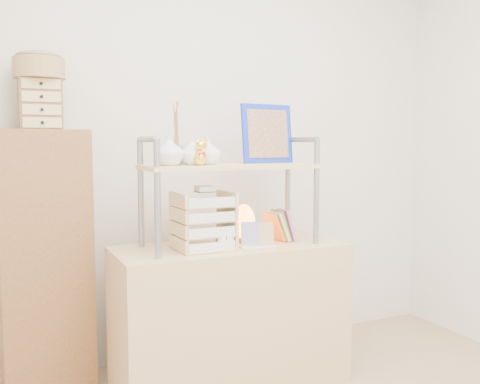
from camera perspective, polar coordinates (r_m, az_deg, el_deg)
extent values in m
cube|color=silver|center=(3.21, -4.72, 5.56)|extent=(3.40, 0.02, 2.60)
cube|color=tan|center=(2.89, -1.04, -13.02)|extent=(1.20, 0.50, 0.75)
cube|color=brown|center=(2.95, -20.05, -6.93)|extent=(0.47, 0.28, 1.35)
cylinder|color=gray|center=(2.47, -8.79, -0.78)|extent=(0.03, 0.03, 0.55)
cylinder|color=gray|center=(2.76, -10.54, -0.18)|extent=(0.03, 0.03, 0.55)
cylinder|color=gray|center=(2.60, -9.81, 5.57)|extent=(0.03, 0.30, 0.03)
cylinder|color=gray|center=(2.83, 8.15, -0.01)|extent=(0.03, 0.03, 0.55)
cylinder|color=gray|center=(3.09, 5.11, 0.46)|extent=(0.03, 0.03, 0.55)
cylinder|color=gray|center=(2.95, 6.62, 5.57)|extent=(0.03, 0.30, 0.03)
cube|color=tan|center=(2.75, -1.07, 2.73)|extent=(0.90, 0.34, 0.02)
imported|color=silver|center=(2.61, -7.59, 4.40)|extent=(0.14, 0.14, 0.15)
imported|color=silver|center=(2.67, -5.11, 4.30)|extent=(0.13, 0.13, 0.13)
imported|color=silver|center=(2.72, -3.44, 4.35)|extent=(0.13, 0.13, 0.13)
cylinder|color=#2452A0|center=(2.77, -6.76, 3.98)|extent=(0.07, 0.07, 0.10)
cube|color=#152EC5|center=(2.95, 2.92, 6.23)|extent=(0.33, 0.09, 0.32)
cube|color=brown|center=(2.94, 3.02, 6.23)|extent=(0.27, 0.07, 0.26)
cube|color=#E062B4|center=(2.93, 4.98, -3.53)|extent=(0.06, 0.12, 0.17)
cube|color=#628C46|center=(2.94, 4.41, -3.51)|extent=(0.07, 0.12, 0.17)
cube|color=#CAC679|center=(2.91, 4.23, -3.59)|extent=(0.08, 0.13, 0.16)
cube|color=orange|center=(2.92, 3.66, -3.56)|extent=(0.08, 0.14, 0.16)
cube|color=#D5AC80|center=(2.71, -3.92, -5.96)|extent=(0.27, 0.25, 0.01)
cube|color=white|center=(2.59, -2.96, -5.91)|extent=(0.24, 0.02, 0.05)
cube|color=#D5AC80|center=(2.69, -3.93, -4.45)|extent=(0.27, 0.25, 0.01)
cube|color=white|center=(2.58, -2.97, -4.33)|extent=(0.24, 0.02, 0.05)
cube|color=#D5AC80|center=(2.68, -3.94, -2.92)|extent=(0.27, 0.25, 0.01)
cube|color=white|center=(2.57, -2.97, -2.73)|extent=(0.24, 0.02, 0.05)
cube|color=#D5AC80|center=(2.67, -3.95, -1.38)|extent=(0.27, 0.25, 0.01)
cube|color=white|center=(2.56, -2.98, -1.13)|extent=(0.24, 0.02, 0.05)
cube|color=beige|center=(2.65, -3.81, 0.33)|extent=(0.08, 0.08, 0.03)
cylinder|color=brown|center=(2.90, 0.42, -5.06)|extent=(0.11, 0.11, 0.03)
ellipsoid|color=orange|center=(2.89, 0.43, -3.08)|extent=(0.13, 0.13, 0.18)
cube|color=tan|center=(2.63, -1.63, -5.12)|extent=(0.08, 0.04, 0.12)
cylinder|color=white|center=(2.61, -1.47, -5.08)|extent=(0.06, 0.01, 0.06)
cube|color=white|center=(2.75, 1.92, -5.81)|extent=(0.19, 0.07, 0.01)
cube|color=#203D93|center=(2.72, 1.01, -4.48)|extent=(0.09, 0.04, 0.12)
cube|color=tan|center=(2.77, 2.76, -4.41)|extent=(0.09, 0.03, 0.11)
cube|color=brown|center=(2.88, -20.53, 8.77)|extent=(0.20, 0.15, 0.25)
cube|color=tan|center=(2.79, -20.34, 6.96)|extent=(0.18, 0.01, 0.05)
cube|color=tan|center=(2.80, -20.38, 8.24)|extent=(0.18, 0.01, 0.05)
cube|color=tan|center=(2.80, -20.42, 9.52)|extent=(0.18, 0.01, 0.05)
cube|color=tan|center=(2.81, -20.46, 10.79)|extent=(0.18, 0.01, 0.05)
cylinder|color=olive|center=(2.89, -20.64, 12.23)|extent=(0.25, 0.25, 0.10)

